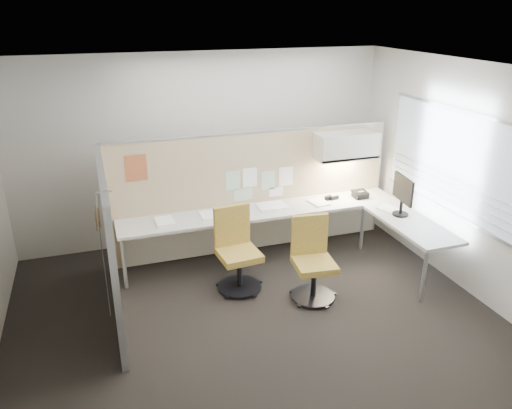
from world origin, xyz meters
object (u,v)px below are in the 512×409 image
object	(u,v)px
chair_right	(312,262)
monitor	(403,193)
desk	(289,219)
chair_left	(237,252)
phone	(360,194)

from	to	relation	value
chair_right	monitor	world-z (taller)	monitor
desk	monitor	world-z (taller)	monitor
chair_left	monitor	bearing A→B (deg)	-7.55
chair_left	chair_right	bearing A→B (deg)	-36.97
desk	chair_left	xyz separation A→B (m)	(-0.92, -0.52, -0.11)
chair_right	phone	xyz separation A→B (m)	(1.29, 1.16, 0.31)
desk	phone	world-z (taller)	phone
desk	monitor	size ratio (longest dim) A/B	7.31
chair_right	desk	bearing A→B (deg)	90.32
chair_right	monitor	size ratio (longest dim) A/B	1.86
phone	monitor	bearing A→B (deg)	-77.82
desk	chair_right	distance (m)	1.04
desk	phone	bearing A→B (deg)	6.42
desk	chair_right	bearing A→B (deg)	-95.94
chair_left	phone	size ratio (longest dim) A/B	4.92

